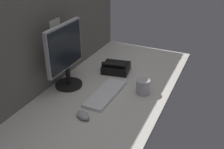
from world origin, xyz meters
TOP-DOWN VIEW (x-y plane):
  - ground_plane at (0.00, 0.00)cm, footprint 180.00×80.00cm
  - cubicle_wall_back at (0.01, 37.50)cm, footprint 180.00×5.50cm
  - monitor at (1.16, 25.11)cm, footprint 35.90×18.00cm
  - keyboard at (0.69, -3.18)cm, footprint 37.25×13.74cm
  - mouse at (-25.68, -2.16)cm, footprint 8.92×11.03cm
  - mug_steel at (12.73, -23.66)cm, footprint 8.70×8.70cm
  - desk_phone at (33.57, 4.33)cm, footprint 20.00×21.63cm

SIDE VIEW (x-z plane):
  - ground_plane at x=0.00cm, z-range -3.00..0.00cm
  - keyboard at x=0.69cm, z-range 0.00..2.00cm
  - mouse at x=-25.68cm, z-range 0.00..3.40cm
  - desk_phone at x=33.57cm, z-range -1.21..7.59cm
  - mug_steel at x=12.73cm, z-range 0.00..9.60cm
  - monitor at x=1.16cm, z-range 1.69..44.02cm
  - cubicle_wall_back at x=0.01cm, z-range 0.00..78.85cm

